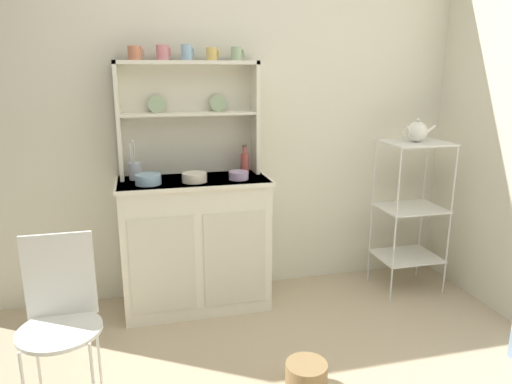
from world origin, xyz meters
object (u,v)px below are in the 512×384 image
Objects in this scene: wire_chair at (60,310)px; jam_bottle at (245,162)px; utensil_jar at (135,170)px; floor_basket at (306,376)px; bakers_rack at (411,202)px; cup_terracotta_0 at (135,53)px; hutch_cabinet at (195,242)px; hutch_shelf_unit at (188,110)px; bowl_mixing_large at (148,179)px; porcelain_teapot at (417,132)px.

jam_bottle is at bearing 34.22° from wire_chair.
floor_basket is at bearing -54.22° from utensil_jar.
jam_bottle is (-0.07, 1.09, 0.88)m from floor_basket.
bakers_rack is 2.36m from wire_chair.
cup_terracotta_0 is 0.96m from jam_bottle.
jam_bottle is at bearing 93.55° from floor_basket.
floor_basket is 0.84× the size of utensil_jar.
utensil_jar is (-0.36, 0.08, 0.49)m from hutch_cabinet.
utensil_jar is at bearing -166.47° from hutch_shelf_unit.
hutch_shelf_unit reaches higher than utensil_jar.
bowl_mixing_large is at bearing -80.84° from cup_terracotta_0.
cup_terracotta_0 reaches higher than floor_basket.
hutch_shelf_unit is 9.27× the size of cup_terracotta_0.
cup_terracotta_0 reaches higher than bakers_rack.
hutch_cabinet is at bearing 43.19° from wire_chair.
hutch_shelf_unit is 1.75m from floor_basket.
porcelain_teapot is at bearing 180.00° from bakers_rack.
bakers_rack is 4.26× the size of utensil_jar.
bakers_rack is 4.70× the size of porcelain_teapot.
hutch_shelf_unit reaches higher than wire_chair.
bowl_mixing_large is (0.03, -0.20, -0.74)m from cup_terracotta_0.
bowl_mixing_large is (-1.79, 0.03, 0.26)m from bakers_rack.
floor_basket is at bearing -140.32° from porcelain_teapot.
porcelain_teapot is at bearing -9.89° from hutch_shelf_unit.
wire_chair is at bearing -123.79° from hutch_shelf_unit.
hutch_cabinet is 3.82× the size of utensil_jar.
jam_bottle reaches higher than floor_basket.
hutch_cabinet is at bearing 14.67° from bowl_mixing_large.
hutch_shelf_unit reaches higher than porcelain_teapot.
wire_chair is (-0.70, -1.05, -0.78)m from hutch_shelf_unit.
porcelain_teapot reaches higher than wire_chair.
bakers_rack is at bearing -5.44° from utensil_jar.
floor_basket is 0.92× the size of porcelain_teapot.
hutch_cabinet is 0.86m from hutch_shelf_unit.
bowl_mixing_large is at bearing -165.89° from jam_bottle.
hutch_cabinet is at bearing 176.22° from porcelain_teapot.
wire_chair is 5.45× the size of bowl_mixing_large.
cup_terracotta_0 is at bearing 173.05° from porcelain_teapot.
hutch_cabinet is 4.57× the size of floor_basket.
utensil_jar is (-1.87, 0.18, 0.28)m from bakers_rack.
bowl_mixing_large is (0.42, 0.82, 0.39)m from wire_chair.
hutch_shelf_unit is at bearing 13.53° from utensil_jar.
bakers_rack is 11.11× the size of cup_terracotta_0.
jam_bottle is (0.35, 0.09, 0.50)m from hutch_cabinet.
hutch_shelf_unit is 3.56× the size of utensil_jar.
utensil_jar reaches higher than floor_basket.
hutch_shelf_unit is 1.49m from wire_chair.
floor_basket is at bearing -52.88° from bowl_mixing_large.
porcelain_teapot reaches higher than bowl_mixing_large.
cup_terracotta_0 is (-0.31, -0.04, 0.35)m from hutch_shelf_unit.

